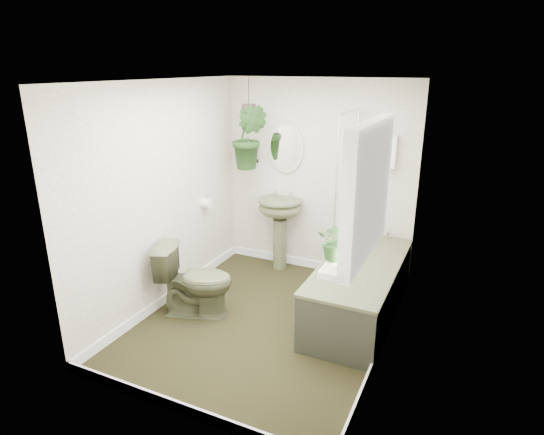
% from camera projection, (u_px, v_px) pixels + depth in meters
% --- Properties ---
extents(floor, '(2.30, 2.80, 0.02)m').
position_uv_depth(floor, '(266.00, 323.00, 4.52)').
color(floor, black).
rests_on(floor, ground).
extents(ceiling, '(2.30, 2.80, 0.02)m').
position_uv_depth(ceiling, '(264.00, 79.00, 3.78)').
color(ceiling, white).
rests_on(ceiling, ground).
extents(wall_back, '(2.30, 0.02, 2.30)m').
position_uv_depth(wall_back, '(317.00, 179.00, 5.36)').
color(wall_back, white).
rests_on(wall_back, ground).
extents(wall_front, '(2.30, 0.02, 2.30)m').
position_uv_depth(wall_front, '(170.00, 273.00, 2.94)').
color(wall_front, white).
rests_on(wall_front, ground).
extents(wall_left, '(0.02, 2.80, 2.30)m').
position_uv_depth(wall_left, '(163.00, 197.00, 4.62)').
color(wall_left, white).
rests_on(wall_left, ground).
extents(wall_right, '(0.02, 2.80, 2.30)m').
position_uv_depth(wall_right, '(393.00, 231.00, 3.68)').
color(wall_right, white).
rests_on(wall_right, ground).
extents(skirting, '(2.30, 2.80, 0.10)m').
position_uv_depth(skirting, '(266.00, 317.00, 4.50)').
color(skirting, white).
rests_on(skirting, floor).
extents(bathtub, '(0.72, 1.72, 0.58)m').
position_uv_depth(bathtub, '(359.00, 290.00, 4.53)').
color(bathtub, '#4D5135').
rests_on(bathtub, floor).
extents(bath_screen, '(0.04, 0.72, 1.40)m').
position_uv_depth(bath_screen, '(346.00, 180.00, 4.77)').
color(bath_screen, silver).
rests_on(bath_screen, bathtub).
extents(shower_box, '(0.20, 0.10, 0.35)m').
position_uv_depth(shower_box, '(387.00, 151.00, 4.85)').
color(shower_box, white).
rests_on(shower_box, wall_back).
extents(oval_mirror, '(0.46, 0.03, 0.62)m').
position_uv_depth(oval_mirror, '(285.00, 147.00, 5.37)').
color(oval_mirror, beige).
rests_on(oval_mirror, wall_back).
extents(wall_sconce, '(0.04, 0.04, 0.22)m').
position_uv_depth(wall_sconce, '(255.00, 153.00, 5.56)').
color(wall_sconce, black).
rests_on(wall_sconce, wall_back).
extents(toilet_roll_holder, '(0.11, 0.11, 0.11)m').
position_uv_depth(toilet_roll_holder, '(206.00, 203.00, 5.27)').
color(toilet_roll_holder, white).
rests_on(toilet_roll_holder, wall_left).
extents(window_recess, '(0.08, 1.00, 0.90)m').
position_uv_depth(window_recess, '(368.00, 191.00, 2.95)').
color(window_recess, white).
rests_on(window_recess, wall_right).
extents(window_sill, '(0.18, 1.00, 0.04)m').
position_uv_depth(window_sill, '(354.00, 249.00, 3.11)').
color(window_sill, white).
rests_on(window_sill, wall_right).
extents(window_blinds, '(0.01, 0.86, 0.76)m').
position_uv_depth(window_blinds, '(362.00, 190.00, 2.97)').
color(window_blinds, white).
rests_on(window_blinds, wall_right).
extents(toilet, '(0.83, 0.64, 0.75)m').
position_uv_depth(toilet, '(195.00, 280.00, 4.55)').
color(toilet, '#4D5135').
rests_on(toilet, floor).
extents(pedestal_sink, '(0.58, 0.51, 0.90)m').
position_uv_depth(pedestal_sink, '(280.00, 234.00, 5.58)').
color(pedestal_sink, '#4D5135').
rests_on(pedestal_sink, floor).
extents(sill_plant, '(0.28, 0.26, 0.26)m').
position_uv_depth(sill_plant, '(336.00, 241.00, 2.85)').
color(sill_plant, black).
rests_on(sill_plant, window_sill).
extents(hanging_plant, '(0.45, 0.39, 0.74)m').
position_uv_depth(hanging_plant, '(249.00, 137.00, 5.18)').
color(hanging_plant, black).
rests_on(hanging_plant, ceiling).
extents(soap_bottle, '(0.10, 0.10, 0.20)m').
position_uv_depth(soap_bottle, '(336.00, 264.00, 4.18)').
color(soap_bottle, black).
rests_on(soap_bottle, bathtub).
extents(hanging_pot, '(0.16, 0.16, 0.12)m').
position_uv_depth(hanging_pot, '(249.00, 110.00, 5.09)').
color(hanging_pot, '#3C2F26').
rests_on(hanging_pot, ceiling).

